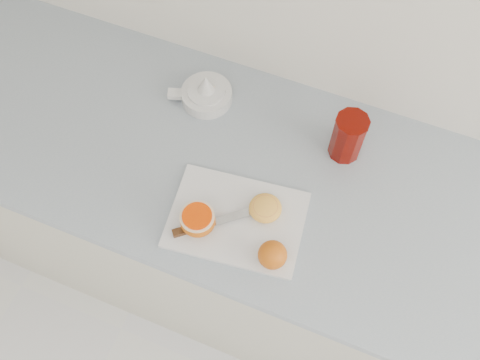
# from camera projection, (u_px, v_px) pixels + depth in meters

# --- Properties ---
(counter) EXTENTS (2.30, 0.64, 0.89)m
(counter) POSITION_uv_depth(u_px,v_px,m) (250.00, 236.00, 1.73)
(counter) COLOR beige
(counter) RESTS_ON ground
(cutting_board) EXTENTS (0.34, 0.26, 0.01)m
(cutting_board) POSITION_uv_depth(u_px,v_px,m) (237.00, 220.00, 1.27)
(cutting_board) COLOR silver
(cutting_board) RESTS_ON counter
(whole_orange) EXTENTS (0.07, 0.07, 0.07)m
(whole_orange) POSITION_uv_depth(u_px,v_px,m) (272.00, 255.00, 1.18)
(whole_orange) COLOR orange
(whole_orange) RESTS_ON cutting_board
(half_orange) EXTENTS (0.08, 0.08, 0.05)m
(half_orange) POSITION_uv_depth(u_px,v_px,m) (198.00, 220.00, 1.23)
(half_orange) COLOR orange
(half_orange) RESTS_ON cutting_board
(squeezed_shell) EXTENTS (0.08, 0.08, 0.03)m
(squeezed_shell) POSITION_uv_depth(u_px,v_px,m) (265.00, 208.00, 1.26)
(squeezed_shell) COLOR #FAAF3D
(squeezed_shell) RESTS_ON cutting_board
(paring_knife) EXTENTS (0.18, 0.15, 0.01)m
(paring_knife) POSITION_uv_depth(u_px,v_px,m) (200.00, 226.00, 1.25)
(paring_knife) COLOR #4E3115
(paring_knife) RESTS_ON cutting_board
(citrus_juicer) EXTENTS (0.17, 0.14, 0.09)m
(citrus_juicer) POSITION_uv_depth(u_px,v_px,m) (206.00, 93.00, 1.42)
(citrus_juicer) COLOR white
(citrus_juicer) RESTS_ON counter
(red_tumbler) EXTENTS (0.08, 0.08, 0.14)m
(red_tumbler) POSITION_uv_depth(u_px,v_px,m) (348.00, 138.00, 1.31)
(red_tumbler) COLOR #610600
(red_tumbler) RESTS_ON counter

